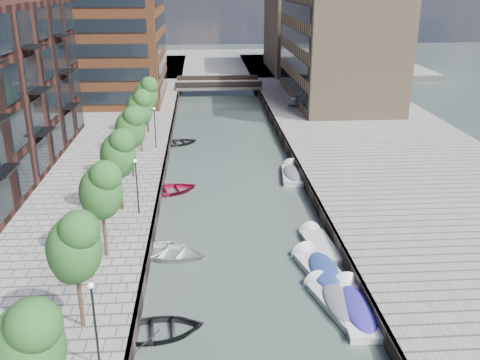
{
  "coord_description": "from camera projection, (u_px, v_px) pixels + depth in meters",
  "views": [
    {
      "loc": [
        -2.46,
        -11.21,
        16.63
      ],
      "look_at": [
        0.0,
        23.75,
        3.5
      ],
      "focal_mm": 40.0,
      "sensor_mm": 36.0,
      "label": 1
    }
  ],
  "objects": [
    {
      "name": "water",
      "position": [
        229.0,
        156.0,
        53.83
      ],
      "size": [
        300.0,
        300.0,
        0.0
      ],
      "primitive_type": "plane",
      "color": "#38473F",
      "rests_on": "ground"
    },
    {
      "name": "quay_right",
      "position": [
        384.0,
        148.0,
        54.71
      ],
      "size": [
        20.0,
        140.0,
        1.0
      ],
      "primitive_type": "cube",
      "color": "gray",
      "rests_on": "ground"
    },
    {
      "name": "quay_wall_left",
      "position": [
        168.0,
        153.0,
        53.25
      ],
      "size": [
        0.25,
        140.0,
        1.0
      ],
      "primitive_type": "cube",
      "color": "#332823",
      "rests_on": "ground"
    },
    {
      "name": "quay_wall_right",
      "position": [
        289.0,
        150.0,
        54.06
      ],
      "size": [
        0.25,
        140.0,
        1.0
      ],
      "primitive_type": "cube",
      "color": "#332823",
      "rests_on": "ground"
    },
    {
      "name": "far_closure",
      "position": [
        214.0,
        64.0,
        109.7
      ],
      "size": [
        80.0,
        40.0,
        1.0
      ],
      "primitive_type": "cube",
      "color": "gray",
      "rests_on": "ground"
    },
    {
      "name": "tan_block_near",
      "position": [
        337.0,
        48.0,
        72.63
      ],
      "size": [
        12.0,
        25.0,
        14.0
      ],
      "primitive_type": "cube",
      "color": "#8C7256",
      "rests_on": "quay_right"
    },
    {
      "name": "tan_block_far",
      "position": [
        303.0,
        25.0,
        96.56
      ],
      "size": [
        12.0,
        20.0,
        16.0
      ],
      "primitive_type": "cube",
      "color": "#8C7256",
      "rests_on": "quay_right"
    },
    {
      "name": "bridge",
      "position": [
        218.0,
        84.0,
        83.23
      ],
      "size": [
        13.0,
        6.0,
        1.3
      ],
      "color": "gray",
      "rests_on": "ground"
    },
    {
      "name": "tree_0",
      "position": [
        27.0,
        343.0,
        17.78
      ],
      "size": [
        2.5,
        2.5,
        5.95
      ],
      "color": "#382619",
      "rests_on": "quay_left"
    },
    {
      "name": "tree_1",
      "position": [
        74.0,
        245.0,
        24.32
      ],
      "size": [
        2.5,
        2.5,
        5.95
      ],
      "color": "#382619",
      "rests_on": "quay_left"
    },
    {
      "name": "tree_2",
      "position": [
        100.0,
        189.0,
        30.86
      ],
      "size": [
        2.5,
        2.5,
        5.95
      ],
      "color": "#382619",
      "rests_on": "quay_left"
    },
    {
      "name": "tree_3",
      "position": [
        118.0,
        153.0,
        37.4
      ],
      "size": [
        2.5,
        2.5,
        5.95
      ],
      "color": "#382619",
      "rests_on": "quay_left"
    },
    {
      "name": "tree_4",
      "position": [
        130.0,
        127.0,
        43.94
      ],
      "size": [
        2.5,
        2.5,
        5.95
      ],
      "color": "#382619",
      "rests_on": "quay_left"
    },
    {
      "name": "tree_5",
      "position": [
        139.0,
        108.0,
        50.47
      ],
      "size": [
        2.5,
        2.5,
        5.95
      ],
      "color": "#382619",
      "rests_on": "quay_left"
    },
    {
      "name": "tree_6",
      "position": [
        146.0,
        93.0,
        57.01
      ],
      "size": [
        2.5,
        2.5,
        5.95
      ],
      "color": "#382619",
      "rests_on": "quay_left"
    },
    {
      "name": "lamp_0",
      "position": [
        94.0,
        316.0,
        22.23
      ],
      "size": [
        0.24,
        0.24,
        4.12
      ],
      "color": "black",
      "rests_on": "quay_left"
    },
    {
      "name": "lamp_1",
      "position": [
        137.0,
        181.0,
        37.18
      ],
      "size": [
        0.24,
        0.24,
        4.12
      ],
      "color": "black",
      "rests_on": "quay_left"
    },
    {
      "name": "lamp_2",
      "position": [
        155.0,
        123.0,
        52.12
      ],
      "size": [
        0.24,
        0.24,
        4.12
      ],
      "color": "black",
      "rests_on": "quay_left"
    },
    {
      "name": "sloop_1",
      "position": [
        158.0,
        334.0,
        26.73
      ],
      "size": [
        5.08,
        3.92,
        0.97
      ],
      "primitive_type": "imported",
      "rotation": [
        0.0,
        0.0,
        1.7
      ],
      "color": "black",
      "rests_on": "ground"
    },
    {
      "name": "sloop_2",
      "position": [
        170.0,
        193.0,
        44.57
      ],
      "size": [
        5.62,
        4.8,
        0.98
      ],
      "primitive_type": "imported",
      "rotation": [
        0.0,
        0.0,
        1.92
      ],
      "color": "#A4113A",
      "rests_on": "ground"
    },
    {
      "name": "sloop_3",
      "position": [
        168.0,
        256.0,
        34.31
      ],
      "size": [
        5.84,
        4.93,
        1.03
      ],
      "primitive_type": "imported",
      "rotation": [
        0.0,
        0.0,
        1.25
      ],
      "color": "white",
      "rests_on": "ground"
    },
    {
      "name": "sloop_4",
      "position": [
        178.0,
        144.0,
        57.66
      ],
      "size": [
        5.12,
        4.4,
        0.89
      ],
      "primitive_type": "imported",
      "rotation": [
        0.0,
        0.0,
        1.93
      ],
      "color": "#242527",
      "rests_on": "ground"
    },
    {
      "name": "motorboat_0",
      "position": [
        355.0,
        307.0,
        28.62
      ],
      "size": [
        2.08,
        5.41,
        1.78
      ],
      "color": "white",
      "rests_on": "ground"
    },
    {
      "name": "motorboat_1",
      "position": [
        334.0,
        300.0,
        29.26
      ],
      "size": [
        2.87,
        5.07,
        1.6
      ],
      "color": "beige",
      "rests_on": "ground"
    },
    {
      "name": "motorboat_2",
      "position": [
        318.0,
        244.0,
        35.72
      ],
      "size": [
        2.12,
        4.9,
        1.58
      ],
      "color": "#BDBCBA",
      "rests_on": "ground"
    },
    {
      "name": "motorboat_3",
      "position": [
        320.0,
        269.0,
        32.32
      ],
      "size": [
        3.03,
        5.56,
        1.76
      ],
      "color": "silver",
      "rests_on": "ground"
    },
    {
      "name": "motorboat_4",
      "position": [
        292.0,
        174.0,
        48.29
      ],
      "size": [
        2.33,
        5.34,
        1.73
      ],
      "color": "#BCBCBA",
      "rests_on": "ground"
    },
    {
      "name": "car",
      "position": [
        294.0,
        100.0,
        71.28
      ],
      "size": [
        2.01,
        3.66,
        1.18
      ],
      "primitive_type": "imported",
      "rotation": [
        0.0,
        0.0,
        -0.19
      ],
      "color": "#A4A8A9",
      "rests_on": "quay_right"
    }
  ]
}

